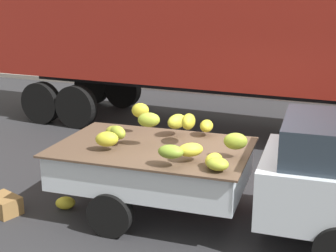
{
  "coord_description": "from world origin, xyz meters",
  "views": [
    {
      "loc": [
        1.83,
        -6.18,
        3.25
      ],
      "look_at": [
        -0.69,
        -0.17,
        1.39
      ],
      "focal_mm": 49.49,
      "sensor_mm": 36.0,
      "label": 1
    }
  ],
  "objects_px": {
    "pickup_truck": "(291,174)",
    "fallen_banana_bunch_near_tailgate": "(65,203)",
    "semi_trailer": "(229,26)",
    "produce_crate": "(4,205)"
  },
  "relations": [
    {
      "from": "fallen_banana_bunch_near_tailgate",
      "to": "pickup_truck",
      "type": "bearing_deg",
      "value": 9.76
    },
    {
      "from": "fallen_banana_bunch_near_tailgate",
      "to": "semi_trailer",
      "type": "bearing_deg",
      "value": 77.87
    },
    {
      "from": "pickup_truck",
      "to": "fallen_banana_bunch_near_tailgate",
      "type": "xyz_separation_m",
      "value": [
        -3.33,
        -0.57,
        -0.79
      ]
    },
    {
      "from": "semi_trailer",
      "to": "produce_crate",
      "type": "bearing_deg",
      "value": -107.74
    },
    {
      "from": "pickup_truck",
      "to": "fallen_banana_bunch_near_tailgate",
      "type": "bearing_deg",
      "value": -174.76
    },
    {
      "from": "fallen_banana_bunch_near_tailgate",
      "to": "produce_crate",
      "type": "relative_size",
      "value": 0.59
    },
    {
      "from": "fallen_banana_bunch_near_tailgate",
      "to": "produce_crate",
      "type": "xyz_separation_m",
      "value": [
        -0.79,
        -0.49,
        0.04
      ]
    },
    {
      "from": "pickup_truck",
      "to": "semi_trailer",
      "type": "height_order",
      "value": "semi_trailer"
    },
    {
      "from": "semi_trailer",
      "to": "fallen_banana_bunch_near_tailgate",
      "type": "bearing_deg",
      "value": -101.31
    },
    {
      "from": "semi_trailer",
      "to": "produce_crate",
      "type": "relative_size",
      "value": 23.14
    }
  ]
}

